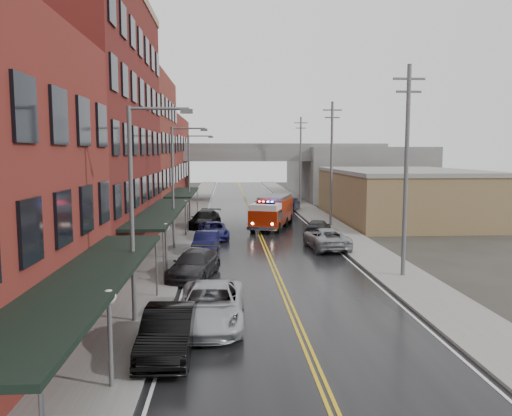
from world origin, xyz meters
name	(u,v)px	position (x,y,z in m)	size (l,w,h in m)	color
road	(260,236)	(0.00, 30.00, 0.01)	(11.00, 160.00, 0.02)	black
sidewalk_left	(175,236)	(-7.30, 30.00, 0.07)	(3.00, 160.00, 0.15)	slate
sidewalk_right	(343,234)	(7.30, 30.00, 0.07)	(3.00, 160.00, 0.15)	slate
curb_left	(195,236)	(-5.65, 30.00, 0.07)	(0.30, 160.00, 0.15)	gray
curb_right	(325,234)	(5.65, 30.00, 0.07)	(0.30, 160.00, 0.15)	gray
brick_building_b	(76,126)	(-13.30, 23.00, 9.00)	(9.00, 20.00, 18.00)	maroon
brick_building_c	(126,150)	(-13.30, 40.50, 7.50)	(9.00, 15.00, 15.00)	maroon
brick_building_far	(152,161)	(-13.30, 58.00, 6.00)	(9.00, 20.00, 12.00)	maroon
tan_building	(402,196)	(16.00, 40.00, 2.50)	(14.00, 22.00, 5.00)	olive
right_far_block	(351,172)	(18.00, 70.00, 4.00)	(18.00, 30.00, 8.00)	slate
awning_0	(89,278)	(-7.49, 4.00, 2.99)	(2.60, 16.00, 3.09)	black
awning_1	(162,212)	(-7.49, 23.00, 2.99)	(2.60, 18.00, 3.09)	black
awning_2	(183,192)	(-7.49, 40.50, 2.99)	(2.60, 13.00, 3.09)	black
globe_lamp_0	(109,316)	(-6.40, 2.00, 2.31)	(0.44, 0.44, 3.12)	#59595B
globe_lamp_1	(166,237)	(-6.40, 16.00, 2.31)	(0.44, 0.44, 3.12)	#59595B
globe_lamp_2	(186,210)	(-6.40, 30.00, 2.31)	(0.44, 0.44, 3.12)	#59595B
street_lamp_0	(138,201)	(-6.55, 8.00, 5.19)	(2.64, 0.22, 9.00)	#59595B
street_lamp_1	(176,180)	(-6.55, 24.00, 5.19)	(2.64, 0.22, 9.00)	#59595B
street_lamp_2	(191,172)	(-6.55, 40.00, 5.19)	(2.64, 0.22, 9.00)	#59595B
utility_pole_0	(406,168)	(7.20, 15.00, 6.31)	(1.80, 0.24, 12.00)	#59595B
utility_pole_1	(331,162)	(7.20, 35.00, 6.31)	(1.80, 0.24, 12.00)	#59595B
utility_pole_2	(301,159)	(7.20, 55.00, 6.31)	(1.80, 0.24, 12.00)	#59595B
overpass	(246,161)	(0.00, 62.00, 5.99)	(40.00, 10.00, 7.50)	slate
fire_truck	(272,211)	(1.42, 34.35, 1.64)	(5.16, 8.71, 3.03)	#9B1D07
parked_car_left_1	(168,332)	(-5.00, 4.70, 0.82)	(1.73, 4.96, 1.63)	black
parked_car_left_2	(211,305)	(-3.60, 7.68, 0.83)	(2.77, 6.00, 1.67)	#AFB2B7
parked_car_left_3	(194,264)	(-4.78, 15.70, 0.76)	(2.14, 5.27, 1.53)	#252528
parked_car_left_4	(192,259)	(-5.00, 17.38, 0.71)	(1.67, 4.15, 1.41)	silver
parked_car_left_5	(206,242)	(-4.40, 22.92, 0.75)	(1.58, 4.53, 1.49)	#0E0F33
parked_car_left_6	(213,230)	(-4.02, 28.80, 0.70)	(2.34, 5.07, 1.41)	#14164E
parked_car_left_7	(205,220)	(-5.00, 34.80, 0.82)	(2.30, 5.67, 1.65)	black
parked_car_right_0	(326,238)	(4.50, 23.80, 0.80)	(2.65, 5.76, 1.60)	gray
parked_car_right_1	(318,228)	(5.00, 29.80, 0.69)	(1.92, 4.73, 1.37)	#232325
parked_car_right_2	(281,207)	(3.60, 46.20, 0.69)	(1.64, 4.07, 1.39)	silver
parked_car_right_3	(290,205)	(5.00, 48.37, 0.81)	(1.72, 4.94, 1.63)	black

